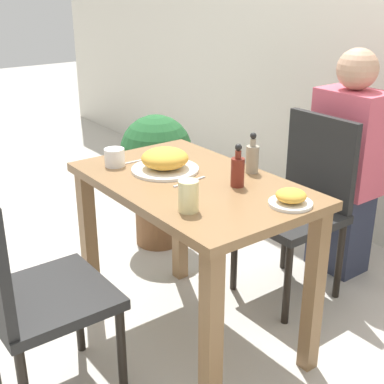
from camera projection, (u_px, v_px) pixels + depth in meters
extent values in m
plane|color=#B7B2A8|center=(192.00, 335.00, 2.37)|extent=(16.00, 16.00, 0.00)
cube|color=olive|center=(192.00, 184.00, 2.11)|extent=(0.99, 0.61, 0.04)
cube|color=olive|center=(89.00, 244.00, 2.43)|extent=(0.06, 0.06, 0.70)
cube|color=olive|center=(211.00, 342.00, 1.77)|extent=(0.06, 0.06, 0.70)
cube|color=olive|center=(180.00, 216.00, 2.71)|extent=(0.06, 0.06, 0.70)
cube|color=olive|center=(314.00, 292.00, 2.05)|extent=(0.06, 0.06, 0.70)
cube|color=black|center=(49.00, 298.00, 1.89)|extent=(0.42, 0.42, 0.04)
cylinder|color=black|center=(122.00, 355.00, 1.94)|extent=(0.03, 0.03, 0.40)
cylinder|color=black|center=(78.00, 309.00, 2.21)|extent=(0.03, 0.03, 0.40)
cube|color=black|center=(289.00, 216.00, 2.54)|extent=(0.42, 0.42, 0.04)
cube|color=black|center=(321.00, 161.00, 2.55)|extent=(0.40, 0.04, 0.44)
cylinder|color=black|center=(234.00, 254.00, 2.65)|extent=(0.03, 0.03, 0.40)
cylinder|color=black|center=(287.00, 284.00, 2.39)|extent=(0.03, 0.03, 0.40)
cylinder|color=black|center=(285.00, 234.00, 2.85)|extent=(0.03, 0.03, 0.40)
cylinder|color=black|center=(339.00, 261.00, 2.59)|extent=(0.03, 0.03, 0.40)
cylinder|color=white|center=(165.00, 169.00, 2.20)|extent=(0.28, 0.28, 0.01)
ellipsoid|color=gold|center=(165.00, 158.00, 2.18)|extent=(0.19, 0.19, 0.08)
cylinder|color=white|center=(290.00, 203.00, 1.87)|extent=(0.16, 0.16, 0.01)
ellipsoid|color=gold|center=(291.00, 196.00, 1.86)|extent=(0.11, 0.11, 0.05)
cylinder|color=white|center=(115.00, 157.00, 2.25)|extent=(0.09, 0.09, 0.08)
cylinder|color=beige|center=(188.00, 196.00, 1.80)|extent=(0.07, 0.07, 0.11)
cylinder|color=maroon|center=(238.00, 172.00, 2.02)|extent=(0.05, 0.05, 0.11)
cylinder|color=maroon|center=(238.00, 155.00, 1.99)|extent=(0.02, 0.02, 0.03)
sphere|color=black|center=(238.00, 147.00, 1.98)|extent=(0.03, 0.03, 0.03)
cylinder|color=gray|center=(252.00, 159.00, 2.16)|extent=(0.05, 0.05, 0.11)
cylinder|color=gray|center=(253.00, 143.00, 2.14)|extent=(0.02, 0.02, 0.03)
sphere|color=black|center=(253.00, 136.00, 2.13)|extent=(0.03, 0.03, 0.03)
cube|color=silver|center=(143.00, 160.00, 2.33)|extent=(0.01, 0.19, 0.00)
cube|color=silver|center=(190.00, 182.00, 2.08)|extent=(0.03, 0.16, 0.00)
cylinder|color=brown|center=(158.00, 223.00, 3.17)|extent=(0.26, 0.26, 0.25)
cylinder|color=brown|center=(157.00, 194.00, 3.10)|extent=(0.05, 0.05, 0.12)
sphere|color=#235B2D|center=(156.00, 151.00, 3.00)|extent=(0.40, 0.40, 0.40)
cube|color=#2D3347|center=(339.00, 229.00, 2.86)|extent=(0.28, 0.20, 0.45)
cube|color=#DB566B|center=(349.00, 142.00, 2.68)|extent=(0.34, 0.22, 0.52)
sphere|color=tan|center=(358.00, 69.00, 2.54)|extent=(0.20, 0.20, 0.20)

